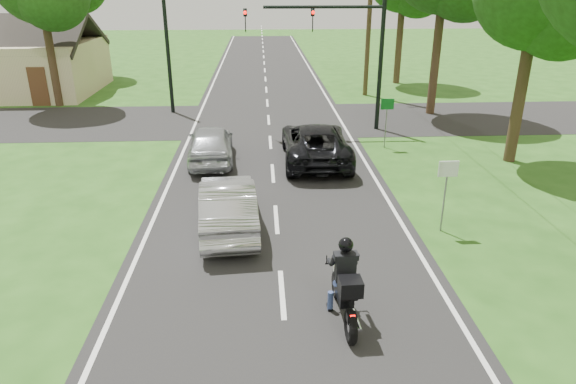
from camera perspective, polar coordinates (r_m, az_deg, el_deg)
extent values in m
plane|color=#234E16|center=(12.00, -0.66, -11.28)|extent=(140.00, 140.00, 0.00)
cube|color=black|center=(21.06, -1.85, 3.97)|extent=(8.00, 100.00, 0.01)
cube|color=black|center=(26.82, -2.17, 8.01)|extent=(60.00, 7.00, 0.01)
torus|color=black|center=(11.76, 5.43, -10.19)|extent=(0.17, 0.68, 0.67)
torus|color=black|center=(10.53, 6.98, -14.64)|extent=(0.19, 0.74, 0.74)
cube|color=black|center=(11.05, 6.12, -10.69)|extent=(0.32, 0.98, 0.31)
sphere|color=black|center=(11.17, 5.91, -9.19)|extent=(0.35, 0.35, 0.35)
cube|color=black|center=(10.66, 6.54, -10.90)|extent=(0.37, 0.57, 0.10)
cube|color=#FF0C07|center=(10.25, 7.20, -13.55)|extent=(0.10, 0.03, 0.05)
cylinder|color=silver|center=(10.82, 7.51, -13.69)|extent=(0.12, 0.82, 0.09)
cylinder|color=black|center=(11.24, 5.75, -7.85)|extent=(0.63, 0.06, 0.04)
cube|color=black|center=(10.24, 6.96, -10.40)|extent=(0.46, 0.43, 0.33)
cube|color=black|center=(10.60, 6.42, -8.31)|extent=(0.42, 0.24, 0.61)
sphere|color=black|center=(10.42, 6.46, -5.85)|extent=(0.31, 0.31, 0.31)
cylinder|color=navy|center=(11.39, 4.72, -11.99)|extent=(0.13, 0.13, 0.46)
cylinder|color=navy|center=(11.47, 6.98, -11.82)|extent=(0.13, 0.13, 0.46)
imported|color=black|center=(20.35, 3.06, 5.52)|extent=(2.54, 5.43, 1.50)
imported|color=silver|center=(14.74, -6.70, -1.43)|extent=(1.90, 4.52, 1.45)
imported|color=#AEB2B7|center=(20.49, -8.57, 5.35)|extent=(1.94, 4.37, 1.46)
cylinder|color=black|center=(24.90, 10.22, 13.60)|extent=(0.20, 0.20, 6.00)
cylinder|color=black|center=(24.18, 4.03, 19.83)|extent=(5.40, 0.14, 0.14)
imported|color=black|center=(24.16, 2.75, 18.55)|extent=(0.16, 0.36, 1.00)
imported|color=black|center=(24.04, -4.77, 18.48)|extent=(0.16, 0.36, 1.00)
sphere|color=#FF0C07|center=(23.96, 2.81, 19.30)|extent=(0.16, 0.16, 0.16)
sphere|color=#FF0C07|center=(23.84, -4.80, 19.24)|extent=(0.16, 0.16, 0.16)
cylinder|color=black|center=(28.62, -13.15, 14.48)|extent=(0.20, 0.20, 6.00)
cylinder|color=#4C3B22|center=(32.70, 9.06, 19.22)|extent=(0.28, 0.28, 10.00)
cylinder|color=slate|center=(15.05, 16.98, -0.71)|extent=(0.05, 0.05, 2.00)
cube|color=silver|center=(14.71, 17.40, 2.47)|extent=(0.55, 0.04, 0.45)
cylinder|color=slate|center=(22.37, 10.81, 7.34)|extent=(0.05, 0.05, 2.00)
cube|color=#0C591E|center=(22.13, 10.99, 9.57)|extent=(0.55, 0.04, 0.45)
cylinder|color=#332316|center=(21.73, 24.51, 10.57)|extent=(0.44, 0.44, 5.88)
sphere|color=#1B3A0F|center=(21.27, 28.39, 17.50)|extent=(3.60, 3.60, 3.60)
cylinder|color=#332316|center=(28.68, 16.21, 15.22)|extent=(0.44, 0.44, 7.00)
cylinder|color=#332316|center=(37.40, 12.31, 16.62)|extent=(0.44, 0.44, 6.44)
cylinder|color=#332316|center=(32.34, -24.89, 14.05)|extent=(0.44, 0.44, 6.16)
cylinder|color=#332316|center=(42.36, -22.78, 16.27)|extent=(0.44, 0.44, 6.72)
cube|color=#CDBD8E|center=(37.73, -28.17, 12.12)|extent=(10.00, 8.00, 3.20)
cube|color=black|center=(39.33, -27.57, 15.67)|extent=(10.20, 4.00, 2.29)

